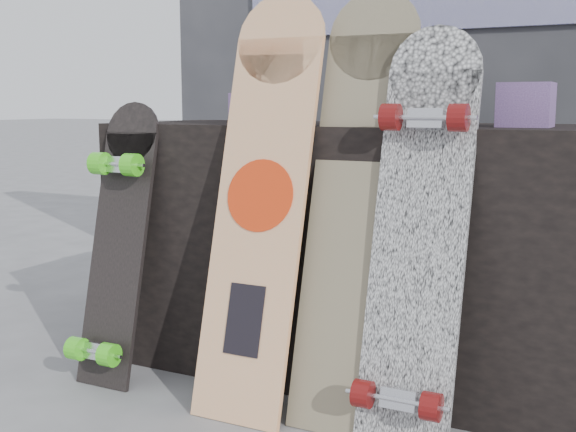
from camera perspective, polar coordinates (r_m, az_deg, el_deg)
The scene contains 10 objects.
ground at distance 2.01m, azimuth 0.37°, elevation -16.53°, with size 60.00×60.00×0.00m, color slate.
vendor_table at distance 2.32m, azimuth 5.81°, elevation -2.67°, with size 1.60×0.60×0.80m, color black.
booth at distance 3.10m, azimuth 11.73°, elevation 13.11°, with size 2.40×0.22×2.20m.
merch_box_purple at distance 2.57m, azimuth -2.30°, elevation 8.57°, with size 0.18×0.12×0.10m, color #50346C.
merch_box_small at distance 2.10m, azimuth 18.29°, elevation 8.34°, with size 0.14×0.14×0.12m, color #50346C.
merch_box_flat at distance 2.31m, azimuth 7.41°, elevation 7.97°, with size 0.22×0.10×0.06m, color #D1B78C.
longboard_geisha at distance 2.03m, azimuth -2.05°, elevation 2.09°, with size 0.27×0.34×1.18m.
longboard_celtic at distance 1.96m, azimuth 5.51°, elevation 1.88°, with size 0.26×0.33×1.18m.
longboard_cascadia at distance 1.86m, azimuth 10.31°, elevation -0.89°, with size 0.24×0.34×1.07m.
skateboard_dark at distance 2.30m, azimuth -13.43°, elevation -1.87°, with size 0.19×0.29×0.87m.
Camera 1 is at (0.80, -1.63, 0.86)m, focal length 45.00 mm.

